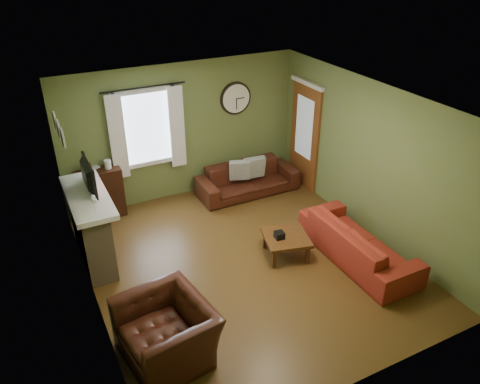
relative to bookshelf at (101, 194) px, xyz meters
name	(u,v)px	position (x,y,z in m)	size (l,w,h in m)	color
floor	(246,262)	(1.69, -2.41, -0.47)	(4.60, 5.20, 0.00)	#513716
ceiling	(247,104)	(1.69, -2.41, 2.13)	(4.60, 5.20, 0.00)	white
wall_left	(85,230)	(-0.61, -2.41, 0.83)	(0.00, 5.20, 2.60)	olive
wall_right	(370,160)	(3.99, -2.41, 0.83)	(0.00, 5.20, 2.60)	olive
wall_back	(183,132)	(1.69, 0.19, 0.83)	(4.60, 0.00, 2.60)	olive
wall_front	(364,299)	(1.69, -5.01, 0.83)	(4.60, 0.00, 2.60)	olive
fireplace	(91,230)	(-0.41, -1.26, 0.08)	(0.40, 1.40, 1.10)	tan
firebox	(106,240)	(-0.22, -1.26, -0.17)	(0.04, 0.60, 0.55)	black
mantel	(87,197)	(-0.38, -1.26, 0.67)	(0.58, 1.60, 0.08)	white
tv	(85,180)	(-0.36, -1.11, 0.89)	(0.60, 0.08, 0.35)	black
tv_screen	(89,175)	(-0.28, -1.11, 0.94)	(0.02, 0.62, 0.36)	#994C3F
medallion_left	(63,138)	(-0.59, -1.61, 1.78)	(0.28, 0.28, 0.03)	white
medallion_mid	(59,129)	(-0.59, -1.26, 1.78)	(0.28, 0.28, 0.03)	white
medallion_right	(55,121)	(-0.59, -0.91, 1.78)	(0.28, 0.28, 0.03)	white
window_pane	(146,128)	(0.99, 0.17, 1.03)	(1.00, 0.02, 1.30)	silver
curtain_rod	(144,87)	(0.99, 0.07, 1.80)	(0.03, 0.03, 1.50)	black
curtain_left	(118,138)	(0.44, 0.07, 0.98)	(0.28, 0.04, 1.55)	white
curtain_right	(177,127)	(1.54, 0.07, 0.98)	(0.28, 0.04, 1.55)	white
wall_clock	(236,98)	(2.79, 0.14, 1.33)	(0.64, 0.06, 0.64)	white
door	(305,137)	(3.96, -0.56, 0.58)	(0.05, 0.90, 2.10)	brown
bookshelf	(101,194)	(0.00, 0.00, 0.00)	(0.79, 0.34, 0.94)	black
book	(90,168)	(-0.09, 0.12, 0.49)	(0.15, 0.21, 0.02)	#492A11
sofa_brown	(248,179)	(2.79, -0.38, -0.18)	(2.01, 0.78, 0.59)	#3A180E
pillow_left	(240,170)	(2.60, -0.41, 0.08)	(0.40, 0.12, 0.40)	#939894
pillow_right	(254,167)	(2.91, -0.43, 0.08)	(0.42, 0.13, 0.42)	#939894
sofa_red	(358,242)	(3.32, -3.12, -0.15)	(2.15, 0.84, 0.63)	maroon
armchair	(167,332)	(-0.01, -3.63, -0.10)	(1.14, 1.00, 0.74)	#3A180E
coffee_table	(286,246)	(2.36, -2.53, -0.29)	(0.69, 0.69, 0.37)	#492A11
tissue_box	(279,236)	(2.23, -2.53, -0.07)	(0.14, 0.14, 0.11)	black
wine_glass_a	(95,205)	(-0.36, -1.83, 0.82)	(0.07, 0.07, 0.21)	white
wine_glass_b	(94,202)	(-0.36, -1.72, 0.81)	(0.07, 0.07, 0.20)	white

